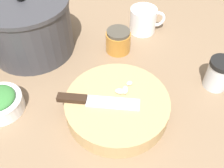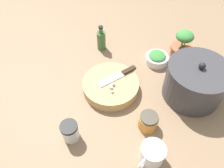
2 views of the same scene
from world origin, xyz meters
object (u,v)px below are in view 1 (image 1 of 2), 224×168
(garlic_cloves, at_px, (124,89))
(spice_jar, at_px, (219,74))
(herb_bowl, at_px, (0,102))
(chef_knife, at_px, (93,101))
(stock_pot, at_px, (29,26))
(cutting_board, at_px, (117,106))
(coffee_mug, at_px, (144,20))
(honey_jar, at_px, (118,41))

(garlic_cloves, distance_m, spice_jar, 0.27)
(herb_bowl, bearing_deg, chef_knife, -46.60)
(garlic_cloves, bearing_deg, stock_pot, 98.32)
(cutting_board, bearing_deg, spice_jar, -24.21)
(cutting_board, bearing_deg, stock_pot, 93.26)
(coffee_mug, height_order, stock_pot, stock_pot)
(chef_knife, xyz_separation_m, stock_pot, (0.03, 0.33, 0.03))
(garlic_cloves, distance_m, honey_jar, 0.22)
(honey_jar, bearing_deg, cutting_board, -134.41)
(spice_jar, xyz_separation_m, stock_pot, (-0.29, 0.49, 0.04))
(spice_jar, bearing_deg, stock_pot, 120.53)
(coffee_mug, xyz_separation_m, stock_pot, (-0.34, 0.17, 0.04))
(cutting_board, distance_m, herb_bowl, 0.30)
(chef_knife, xyz_separation_m, coffee_mug, (0.36, 0.16, -0.01))
(spice_jar, bearing_deg, coffee_mug, 81.88)
(coffee_mug, height_order, honey_jar, coffee_mug)
(cutting_board, distance_m, chef_knife, 0.07)
(cutting_board, height_order, garlic_cloves, garlic_cloves)
(chef_knife, distance_m, spice_jar, 0.35)
(cutting_board, relative_size, chef_knife, 1.53)
(herb_bowl, height_order, spice_jar, spice_jar)
(garlic_cloves, height_order, coffee_mug, coffee_mug)
(garlic_cloves, xyz_separation_m, stock_pot, (-0.05, 0.36, 0.03))
(spice_jar, relative_size, honey_jar, 1.13)
(honey_jar, relative_size, stock_pot, 0.30)
(garlic_cloves, height_order, herb_bowl, garlic_cloves)
(spice_jar, xyz_separation_m, coffee_mug, (0.05, 0.32, -0.00))
(stock_pot, bearing_deg, honey_jar, -44.22)
(chef_knife, relative_size, stock_pot, 0.64)
(coffee_mug, bearing_deg, honey_jar, -172.97)
(honey_jar, height_order, stock_pot, stock_pot)
(garlic_cloves, xyz_separation_m, honey_jar, (0.14, 0.17, -0.02))
(cutting_board, xyz_separation_m, spice_jar, (0.27, -0.12, 0.02))
(chef_knife, xyz_separation_m, honey_jar, (0.22, 0.14, -0.02))
(cutting_board, distance_m, coffee_mug, 0.37)
(herb_bowl, xyz_separation_m, honey_jar, (0.39, -0.03, 0.01))
(coffee_mug, distance_m, honey_jar, 0.14)
(cutting_board, distance_m, honey_jar, 0.25)
(honey_jar, bearing_deg, coffee_mug, 7.03)
(cutting_board, distance_m, stock_pot, 0.38)
(chef_knife, distance_m, coffee_mug, 0.40)
(honey_jar, distance_m, stock_pot, 0.28)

